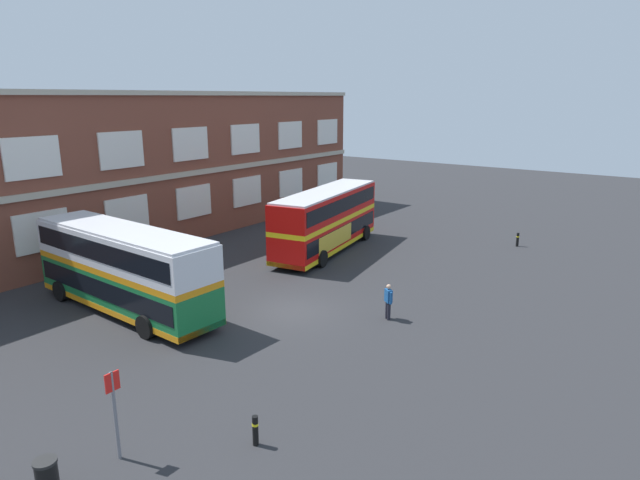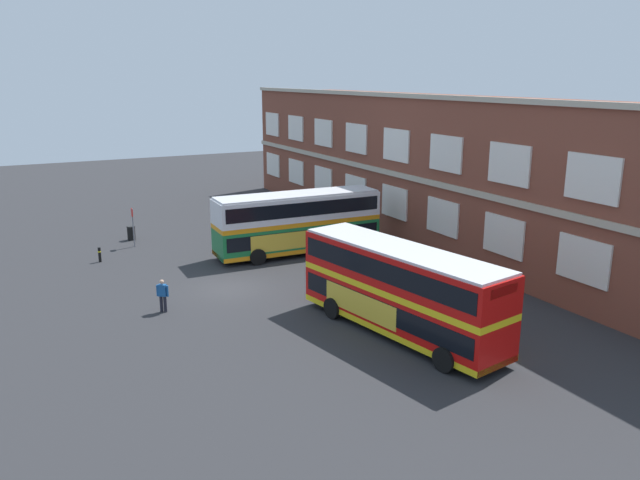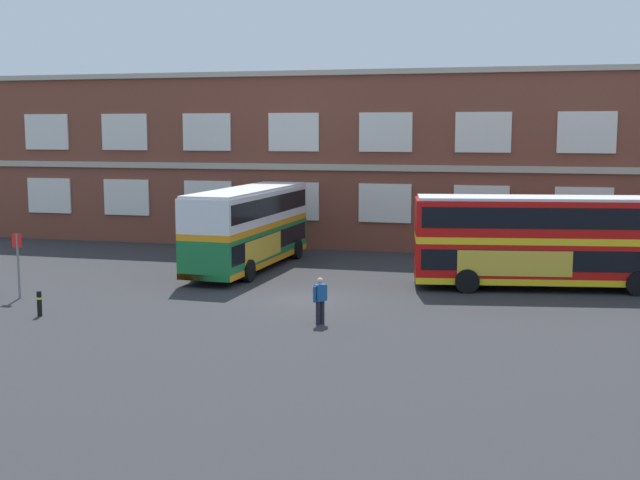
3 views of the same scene
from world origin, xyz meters
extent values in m
plane|color=#2B2B2D|center=(0.00, 2.00, 0.00)|extent=(120.00, 120.00, 0.00)
cube|color=brown|center=(-1.81, 18.00, 5.02)|extent=(54.10, 8.00, 10.04)
cube|color=#B2A893|center=(-1.81, 13.92, 4.82)|extent=(54.10, 0.16, 0.36)
cube|color=#B2A893|center=(-1.81, 13.95, 10.19)|extent=(54.10, 0.28, 0.30)
cube|color=silver|center=(-26.15, 13.94, 2.81)|extent=(3.03, 0.12, 2.21)
cube|color=silver|center=(-20.74, 13.94, 2.81)|extent=(3.03, 0.12, 2.21)
cube|color=silver|center=(-15.33, 13.94, 2.81)|extent=(3.03, 0.12, 2.21)
cube|color=silver|center=(-9.92, 13.94, 2.81)|extent=(3.03, 0.12, 2.21)
cube|color=silver|center=(-4.51, 13.94, 2.81)|extent=(3.03, 0.12, 2.21)
cube|color=silver|center=(0.90, 13.94, 2.81)|extent=(3.03, 0.12, 2.21)
cube|color=silver|center=(6.31, 13.94, 2.81)|extent=(3.03, 0.12, 2.21)
cube|color=silver|center=(11.72, 13.94, 2.81)|extent=(3.03, 0.12, 2.21)
cube|color=silver|center=(-26.15, 13.94, 6.83)|extent=(3.03, 0.12, 2.21)
cube|color=silver|center=(-20.74, 13.94, 6.83)|extent=(3.03, 0.12, 2.21)
cube|color=silver|center=(-15.33, 13.94, 6.83)|extent=(3.03, 0.12, 2.21)
cube|color=silver|center=(-9.92, 13.94, 6.83)|extent=(3.03, 0.12, 2.21)
cube|color=silver|center=(-4.51, 13.94, 6.83)|extent=(3.03, 0.12, 2.21)
cube|color=silver|center=(0.90, 13.94, 6.83)|extent=(3.03, 0.12, 2.21)
cube|color=silver|center=(6.31, 13.94, 6.83)|extent=(3.03, 0.12, 2.21)
cube|color=silver|center=(11.72, 13.94, 6.83)|extent=(3.03, 0.12, 2.21)
cube|color=#197038|center=(-4.63, 6.40, 1.23)|extent=(2.91, 11.08, 1.75)
cube|color=black|center=(-4.63, 6.40, 1.44)|extent=(2.94, 10.64, 0.90)
cube|color=orange|center=(-4.63, 6.40, 2.25)|extent=(2.91, 11.08, 0.30)
cube|color=silver|center=(-4.63, 6.40, 3.17)|extent=(2.91, 11.08, 1.55)
cube|color=black|center=(-4.63, 6.40, 3.25)|extent=(2.94, 10.64, 0.90)
cube|color=orange|center=(-4.63, 6.40, 0.49)|extent=(2.93, 11.08, 0.28)
cube|color=silver|center=(-4.63, 6.40, 4.01)|extent=(2.80, 10.86, 0.12)
cube|color=gold|center=(-3.39, 5.04, 1.31)|extent=(0.19, 4.84, 1.10)
cube|color=yellow|center=(-4.45, 11.86, 3.60)|extent=(1.66, 0.11, 0.40)
cylinder|color=black|center=(-3.23, 10.20, 0.52)|extent=(0.35, 1.05, 1.04)
cylinder|color=black|center=(-5.78, 10.29, 0.52)|extent=(0.35, 1.05, 1.04)
cylinder|color=black|center=(-3.47, 3.06, 0.52)|extent=(0.35, 1.05, 1.04)
cylinder|color=black|center=(-6.02, 3.14, 0.52)|extent=(0.35, 1.05, 1.04)
cube|color=red|center=(9.52, 4.78, 1.23)|extent=(11.28, 4.41, 1.75)
cube|color=black|center=(9.52, 4.78, 1.44)|extent=(10.85, 4.38, 0.90)
cube|color=yellow|center=(9.52, 4.78, 2.25)|extent=(11.28, 4.41, 0.30)
cube|color=red|center=(9.52, 4.78, 3.17)|extent=(11.28, 4.41, 1.55)
cube|color=black|center=(9.52, 4.78, 3.25)|extent=(10.85, 4.38, 0.90)
cube|color=yellow|center=(9.52, 4.78, 0.49)|extent=(11.28, 4.43, 0.28)
cube|color=silver|center=(9.52, 4.78, 4.01)|extent=(11.04, 4.27, 0.12)
cube|color=gold|center=(8.45, 3.28, 1.31)|extent=(4.77, 0.87, 1.10)
cube|color=yellow|center=(14.91, 5.73, 3.60)|extent=(0.35, 1.64, 0.40)
cylinder|color=black|center=(13.54, 4.19, 0.52)|extent=(1.08, 0.49, 1.04)
cylinder|color=black|center=(13.10, 6.70, 0.52)|extent=(1.08, 0.49, 1.04)
cylinder|color=black|center=(6.49, 2.96, 0.52)|extent=(1.08, 0.49, 1.04)
cylinder|color=black|center=(6.05, 5.47, 0.52)|extent=(1.08, 0.49, 1.04)
cylinder|color=black|center=(1.78, -4.24, 0.42)|extent=(0.22, 0.22, 0.85)
cylinder|color=black|center=(1.90, -4.08, 0.42)|extent=(0.22, 0.22, 0.85)
cube|color=#194C8C|center=(1.84, -4.16, 1.15)|extent=(0.43, 0.46, 0.60)
cylinder|color=#194C8C|center=(1.69, -4.37, 1.12)|extent=(0.15, 0.15, 0.57)
cylinder|color=#194C8C|center=(1.99, -3.95, 1.12)|extent=(0.15, 0.15, 0.57)
sphere|color=tan|center=(1.84, -4.16, 1.59)|extent=(0.22, 0.22, 0.22)
cylinder|color=slate|center=(-11.43, -2.90, 1.35)|extent=(0.10, 0.10, 2.70)
cube|color=red|center=(-11.43, -2.92, 2.42)|extent=(0.44, 0.04, 0.56)
cylinder|color=black|center=(-13.39, -2.73, 0.47)|extent=(0.56, 0.56, 0.95)
cylinder|color=black|center=(-13.39, -2.73, 0.99)|extent=(0.60, 0.60, 0.08)
cylinder|color=black|center=(-8.70, -5.62, 0.47)|extent=(0.18, 0.18, 0.95)
cylinder|color=yellow|center=(-8.70, -5.62, 0.68)|extent=(0.19, 0.19, 0.08)
camera|label=1|loc=(-18.88, -15.38, 9.97)|focal=30.51mm
camera|label=2|loc=(31.47, -10.74, 11.48)|focal=34.99mm
camera|label=3|loc=(9.25, -32.37, 6.96)|focal=46.39mm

